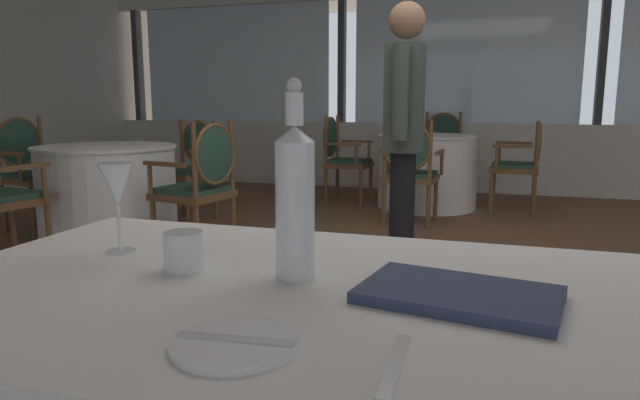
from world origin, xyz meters
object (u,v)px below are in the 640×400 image
object	(u,v)px
dining_chair_1_2	(341,153)
dining_chair_2_1	(202,178)
diner_person_1	(404,128)
water_tumbler	(184,251)
dining_chair_1_3	(409,165)
dining_chair_2_2	(190,162)
side_plate	(235,343)
dining_chair_2_3	(29,164)
water_bottle	(295,198)
wine_glass	(117,186)
dining_chair_1_0	(523,159)
dining_chair_1_1	(441,146)
menu_book	(459,295)

from	to	relation	value
dining_chair_1_2	dining_chair_2_1	distance (m)	2.53
dining_chair_2_1	diner_person_1	distance (m)	1.51
water_tumbler	dining_chair_1_2	bearing A→B (deg)	101.45
dining_chair_1_3	diner_person_1	world-z (taller)	diner_person_1
dining_chair_2_2	diner_person_1	distance (m)	2.61
side_plate	dining_chair_2_3	bearing A→B (deg)	137.43
diner_person_1	water_bottle	bearing A→B (deg)	92.15
wine_glass	dining_chair_2_3	bearing A→B (deg)	136.94
water_bottle	dining_chair_2_2	world-z (taller)	water_bottle
dining_chair_1_0	dining_chair_1_2	bearing A→B (deg)	-0.00
wine_glass	dining_chair_1_1	xyz separation A→B (m)	(0.19, 5.89, -0.33)
side_plate	dining_chair_1_2	xyz separation A→B (m)	(-1.28, 5.36, -0.22)
wine_glass	dining_chair_1_3	size ratio (longest dim) A/B	0.21
side_plate	dining_chair_1_2	bearing A→B (deg)	103.45
dining_chair_1_0	dining_chair_1_1	distance (m)	1.35
dining_chair_1_1	side_plate	bearing A→B (deg)	5.70
water_tumbler	dining_chair_2_2	distance (m)	4.28
wine_glass	dining_chair_2_2	distance (m)	4.12
wine_glass	water_tumbler	distance (m)	0.25
water_bottle	dining_chair_1_3	size ratio (longest dim) A/B	0.39
water_tumbler	dining_chair_1_1	size ratio (longest dim) A/B	0.08
wine_glass	side_plate	bearing A→B (deg)	-39.12
menu_book	dining_chair_2_3	size ratio (longest dim) A/B	0.33
water_bottle	diner_person_1	xyz separation A→B (m)	(-0.15, 2.36, 0.03)
water_bottle	water_tumbler	xyz separation A→B (m)	(-0.23, -0.02, -0.12)
menu_book	dining_chair_2_1	size ratio (longest dim) A/B	0.33
water_bottle	dining_chair_2_2	distance (m)	4.39
dining_chair_1_2	dining_chair_2_2	distance (m)	1.75
dining_chair_2_1	dining_chair_1_3	bearing A→B (deg)	-118.47
side_plate	dining_chair_1_2	distance (m)	5.51
dining_chair_2_2	dining_chair_2_3	world-z (taller)	dining_chair_2_3
water_tumbler	dining_chair_2_3	xyz separation A→B (m)	(-3.28, 2.95, -0.23)
side_plate	water_tumbler	bearing A→B (deg)	130.52
water_bottle	menu_book	bearing A→B (deg)	-7.28
water_bottle	wine_glass	world-z (taller)	water_bottle
dining_chair_1_1	dining_chair_2_1	bearing A→B (deg)	-18.59
dining_chair_1_3	dining_chair_2_3	bearing A→B (deg)	112.36
side_plate	dining_chair_2_2	bearing A→B (deg)	120.83
dining_chair_1_0	dining_chair_2_3	xyz separation A→B (m)	(-4.16, -2.00, 0.03)
wine_glass	diner_person_1	bearing A→B (deg)	82.97
water_bottle	water_tumbler	world-z (taller)	water_bottle
water_tumbler	menu_book	distance (m)	0.54
dining_chair_2_2	dining_chair_1_0	bearing A→B (deg)	124.18
wine_glass	dining_chair_2_3	distance (m)	4.22
dining_chair_2_3	diner_person_1	world-z (taller)	diner_person_1
side_plate	dining_chair_1_3	size ratio (longest dim) A/B	0.19
menu_book	diner_person_1	distance (m)	2.45
side_plate	dining_chair_1_0	distance (m)	5.29
dining_chair_1_0	dining_chair_1_3	bearing A→B (deg)	45.28
dining_chair_2_2	diner_person_1	xyz separation A→B (m)	(2.21, -1.33, 0.40)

